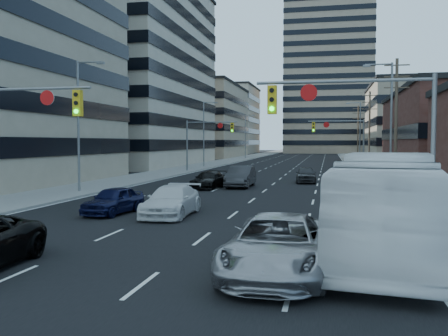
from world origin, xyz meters
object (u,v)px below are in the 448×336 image
silver_suv (278,246)px  sedan_blue (114,200)px  transit_bus (389,203)px  white_van (171,201)px

silver_suv → sedan_blue: size_ratio=1.43×
silver_suv → transit_bus: 4.61m
transit_bus → white_van: bearing=153.5°
transit_bus → sedan_blue: bearing=160.5°
white_van → silver_suv: 11.21m
white_van → transit_bus: transit_bus is taller
silver_suv → white_van: bearing=123.7°
white_van → silver_suv: bearing=-58.3°
white_van → silver_suv: size_ratio=0.87×
transit_bus → sedan_blue: size_ratio=2.89×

